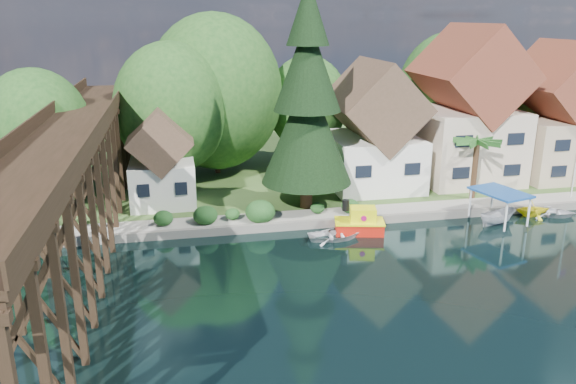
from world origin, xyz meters
name	(u,v)px	position (x,y,z in m)	size (l,w,h in m)	color
ground	(348,275)	(0.00, 0.00, 0.00)	(140.00, 140.00, 0.00)	black
bank	(262,147)	(0.00, 34.00, 0.25)	(140.00, 52.00, 0.50)	#304D1E
seawall	(368,220)	(4.00, 8.00, 0.31)	(60.00, 0.40, 0.62)	slate
promenade	(387,210)	(6.00, 9.30, 0.53)	(50.00, 2.60, 0.06)	gray
trestle_bridge	(74,181)	(-16.00, 5.17, 5.35)	(4.12, 44.18, 9.30)	black
house_left	(373,134)	(7.00, 16.00, 5.14)	(7.64, 8.64, 11.02)	white
house_center	(467,115)	(16.00, 16.50, 6.42)	(8.65, 9.18, 13.89)	beige
house_right	(558,120)	(25.00, 16.00, 5.78)	(8.15, 8.64, 12.45)	tan
shed	(162,163)	(-11.00, 14.50, 3.83)	(5.09, 5.40, 7.85)	white
bg_trees	(293,103)	(1.00, 21.25, 7.29)	(49.90, 13.30, 10.57)	#382314
shrubs	(252,211)	(-4.60, 9.26, 1.23)	(15.76, 2.47, 1.70)	#183D16
conifer	(307,103)	(0.02, 11.32, 8.76)	(6.97, 6.97, 17.16)	#382314
palm_tree	(477,144)	(14.02, 10.81, 5.14)	(4.96, 4.96, 5.32)	#382314
tugboat	(360,223)	(2.86, 6.44, 0.76)	(3.85, 2.67, 2.55)	red
boat_white_a	(334,234)	(0.71, 5.64, 0.38)	(2.60, 3.65, 0.76)	silver
boat_canopy	(498,210)	(13.53, 6.07, 1.12)	(3.72, 4.62, 2.60)	silver
boat_yellow	(533,208)	(17.20, 7.16, 0.69)	(2.28, 2.64, 1.39)	yellow
boat_white_b	(551,211)	(18.71, 6.99, 0.38)	(2.59, 3.63, 0.75)	silver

